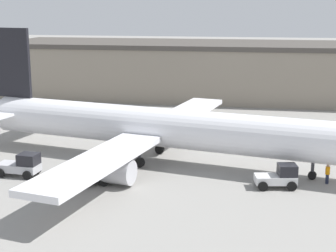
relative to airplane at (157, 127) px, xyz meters
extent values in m
plane|color=gray|center=(1.07, -0.22, -3.24)|extent=(400.00, 400.00, 0.00)
cube|color=gray|center=(13.69, 36.21, 0.71)|extent=(89.65, 17.08, 7.89)
cube|color=#47423D|center=(13.69, 36.21, 5.00)|extent=(89.65, 17.42, 0.70)
cylinder|color=white|center=(1.07, -0.22, 0.05)|extent=(36.13, 10.85, 3.59)
cube|color=white|center=(1.30, 9.80, -0.58)|extent=(6.89, 16.54, 0.50)
cube|color=white|center=(-2.70, -9.51, -0.58)|extent=(6.89, 16.54, 0.50)
cylinder|color=#B7B7BC|center=(0.81, 7.43, -2.02)|extent=(3.72, 2.71, 2.07)
cylinder|color=#B7B7BC|center=(-2.21, -7.14, -2.02)|extent=(3.72, 2.71, 2.07)
cube|color=black|center=(-15.93, 3.30, 5.34)|extent=(4.86, 1.34, 6.98)
cube|color=white|center=(-15.13, 7.17, 0.41)|extent=(4.04, 4.88, 0.24)
cylinder|color=#38383D|center=(13.81, -2.86, -2.49)|extent=(0.28, 0.28, 1.49)
cylinder|color=black|center=(13.81, -2.86, -2.89)|extent=(0.76, 0.48, 0.70)
cylinder|color=#38383D|center=(-1.18, -2.14, -2.49)|extent=(0.28, 0.28, 1.49)
cylinder|color=black|center=(-1.18, -2.14, -2.79)|extent=(0.95, 0.53, 0.90)
cylinder|color=#38383D|center=(-0.23, 2.43, -2.49)|extent=(0.28, 0.28, 1.49)
cylinder|color=black|center=(-0.23, 2.43, -2.79)|extent=(0.95, 0.53, 0.90)
cylinder|color=#1E2338|center=(14.92, -3.73, -2.84)|extent=(0.27, 0.27, 0.80)
cylinder|color=orange|center=(14.92, -3.73, -2.12)|extent=(0.37, 0.37, 0.63)
sphere|color=tan|center=(14.92, -3.73, -1.69)|extent=(0.23, 0.23, 0.23)
cube|color=silver|center=(10.71, -5.48, -2.53)|extent=(3.47, 2.07, 0.64)
cube|color=black|center=(11.60, -5.31, -1.76)|extent=(1.65, 1.59, 0.91)
cylinder|color=black|center=(11.97, -6.01, -2.85)|extent=(0.82, 0.42, 0.78)
cylinder|color=black|center=(11.69, -4.53, -2.85)|extent=(0.82, 0.42, 0.78)
cylinder|color=black|center=(9.73, -6.42, -2.85)|extent=(0.82, 0.42, 0.78)
cylinder|color=black|center=(9.46, -4.94, -2.85)|extent=(0.82, 0.42, 0.78)
cube|color=#B2B2B7|center=(-4.10, -7.13, -2.41)|extent=(3.11, 2.76, 0.85)
cube|color=black|center=(-3.45, -6.80, -1.38)|extent=(1.74, 1.94, 1.21)
cube|color=#333333|center=(-4.51, -7.35, -1.38)|extent=(2.01, 1.85, 0.64)
cylinder|color=black|center=(-2.89, -7.51, -2.83)|extent=(0.85, 0.62, 0.82)
cylinder|color=black|center=(-3.70, -5.93, -2.83)|extent=(0.85, 0.62, 0.82)
cylinder|color=black|center=(-4.50, -8.34, -2.83)|extent=(0.85, 0.62, 0.82)
cylinder|color=black|center=(-5.31, -6.76, -2.83)|extent=(0.85, 0.62, 0.82)
cube|color=#B2B2B7|center=(-10.88, -6.20, -2.52)|extent=(3.70, 1.88, 0.67)
cube|color=black|center=(-9.87, -6.27, -1.71)|extent=(1.68, 1.58, 0.95)
cylinder|color=black|center=(-9.68, -7.11, -2.85)|extent=(0.79, 0.33, 0.78)
cylinder|color=black|center=(-9.56, -5.47, -2.85)|extent=(0.79, 0.33, 0.78)
cylinder|color=black|center=(-12.19, -6.93, -2.85)|extent=(0.79, 0.33, 0.78)
cylinder|color=black|center=(-12.08, -5.30, -2.85)|extent=(0.79, 0.33, 0.78)
camera|label=1|loc=(9.07, -45.32, 10.95)|focal=55.00mm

